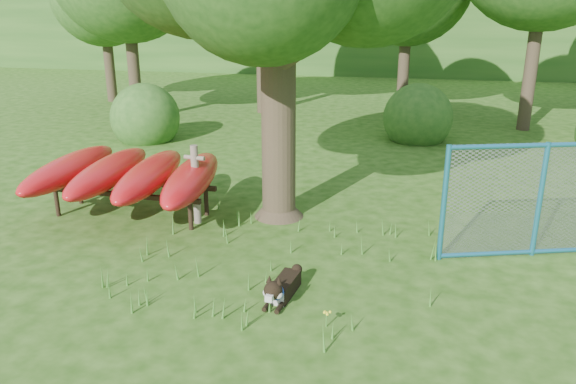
# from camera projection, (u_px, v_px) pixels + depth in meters

# --- Properties ---
(ground) EXTENTS (80.00, 80.00, 0.00)m
(ground) POSITION_uv_depth(u_px,v_px,m) (252.00, 297.00, 6.97)
(ground) COLOR #20470E
(ground) RESTS_ON ground
(wooden_post) EXTENTS (0.36, 0.14, 1.32)m
(wooden_post) POSITION_uv_depth(u_px,v_px,m) (196.00, 183.00, 9.11)
(wooden_post) COLOR #695D4F
(wooden_post) RESTS_ON ground
(kayak_rack) EXTENTS (3.16, 2.96, 0.98)m
(kayak_rack) POSITION_uv_depth(u_px,v_px,m) (129.00, 174.00, 9.40)
(kayak_rack) COLOR black
(kayak_rack) RESTS_ON ground
(husky_dog) EXTENTS (0.33, 0.98, 0.44)m
(husky_dog) POSITION_uv_depth(u_px,v_px,m) (281.00, 288.00, 6.88)
(husky_dog) COLOR black
(husky_dog) RESTS_ON ground
(fence_section) EXTENTS (2.75, 0.96, 2.79)m
(fence_section) POSITION_uv_depth(u_px,v_px,m) (540.00, 200.00, 7.88)
(fence_section) COLOR teal
(fence_section) RESTS_ON ground
(wildflower_clump) EXTENTS (0.09, 0.09, 0.21)m
(wildflower_clump) POSITION_uv_depth(u_px,v_px,m) (327.00, 314.00, 6.28)
(wildflower_clump) COLOR #427E29
(wildflower_clump) RESTS_ON ground
(shrub_left) EXTENTS (1.80, 1.80, 1.80)m
(shrub_left) POSITION_uv_depth(u_px,v_px,m) (147.00, 140.00, 14.91)
(shrub_left) COLOR #27551B
(shrub_left) RESTS_ON ground
(shrub_mid) EXTENTS (1.80, 1.80, 1.80)m
(shrub_mid) POSITION_uv_depth(u_px,v_px,m) (416.00, 140.00, 14.90)
(shrub_mid) COLOR #27551B
(shrub_mid) RESTS_ON ground
(wooded_hillside) EXTENTS (80.00, 12.00, 6.00)m
(wooded_hillside) POSITION_uv_depth(u_px,v_px,m) (384.00, 11.00, 31.93)
(wooded_hillside) COLOR #27551B
(wooded_hillside) RESTS_ON ground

